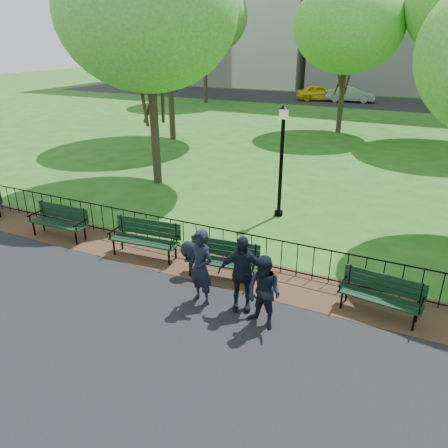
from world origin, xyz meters
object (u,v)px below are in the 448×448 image
at_px(park_bench_left_b, 60,218).
at_px(tree_mid_w, 167,5).
at_px(person_left, 201,268).
at_px(person_right, 241,273).
at_px(taxi, 319,93).
at_px(tree_near_w, 147,12).
at_px(park_bench_main, 207,253).
at_px(lamppost, 281,158).
at_px(park_bench_left_a, 146,235).
at_px(park_bench_right_a, 382,291).
at_px(person_mid, 264,293).
at_px(sedan_silver, 351,94).
at_px(tree_far_c, 349,26).
at_px(tree_far_w, 204,16).

distance_m(park_bench_left_b, tree_mid_w, 14.91).
xyz_separation_m(person_left, person_right, (0.88, 0.17, -0.01)).
bearing_deg(person_left, taxi, 117.48).
distance_m(park_bench_left_b, tree_near_w, 7.97).
relative_size(park_bench_main, lamppost, 0.54).
bearing_deg(park_bench_left_a, person_right, -24.92).
height_order(park_bench_right_a, person_mid, person_mid).
bearing_deg(tree_near_w, person_left, -50.15).
height_order(park_bench_main, sedan_silver, sedan_silver).
distance_m(park_bench_left_b, person_mid, 7.06).
relative_size(park_bench_left_b, person_mid, 1.18).
height_order(park_bench_right_a, tree_far_c, tree_far_c).
bearing_deg(person_mid, park_bench_right_a, 51.26).
xyz_separation_m(park_bench_left_a, park_bench_left_b, (-2.96, -0.08, -0.03)).
xyz_separation_m(lamppost, tree_near_w, (-5.60, 1.27, 4.28)).
xyz_separation_m(person_left, taxi, (-6.12, 33.93, -0.17)).
bearing_deg(tree_far_w, taxi, 32.59).
relative_size(park_bench_right_a, person_mid, 1.12).
bearing_deg(taxi, tree_near_w, 160.68).
bearing_deg(park_bench_left_a, taxi, 91.51).
height_order(tree_far_c, sedan_silver, tree_far_c).
bearing_deg(tree_far_w, tree_far_c, -30.72).
height_order(lamppost, person_mid, lamppost).
bearing_deg(tree_mid_w, park_bench_left_b, -72.06).
xyz_separation_m(park_bench_left_b, person_mid, (6.90, -1.49, 0.20)).
relative_size(park_bench_right_a, tree_near_w, 0.19).
height_order(lamppost, person_left, lamppost).
xyz_separation_m(park_bench_right_a, person_mid, (-2.08, -1.49, 0.24)).
height_order(lamppost, tree_far_w, tree_far_w).
height_order(park_bench_main, taxi, taxi).
xyz_separation_m(tree_far_c, person_mid, (2.90, -20.47, -5.21)).
bearing_deg(person_mid, park_bench_left_b, -176.56).
height_order(person_mid, sedan_silver, person_mid).
bearing_deg(park_bench_left_a, park_bench_main, -12.16).
xyz_separation_m(tree_far_w, person_right, (15.79, -28.14, -6.13)).
bearing_deg(sedan_silver, tree_far_c, -179.21).
bearing_deg(tree_far_c, taxi, 109.13).
bearing_deg(park_bench_main, park_bench_right_a, -4.35).
xyz_separation_m(tree_mid_w, tree_far_c, (8.15, 6.14, -0.94)).
distance_m(park_bench_main, park_bench_left_a, 1.99).
bearing_deg(taxi, tree_far_w, 102.53).
height_order(park_bench_left_a, park_bench_right_a, park_bench_left_a).
relative_size(person_left, taxi, 0.42).
bearing_deg(park_bench_right_a, park_bench_left_a, -174.13).
distance_m(park_bench_left_b, lamppost, 6.92).
height_order(park_bench_right_a, sedan_silver, sedan_silver).
bearing_deg(tree_far_w, person_right, -60.69).
bearing_deg(tree_far_w, park_bench_left_a, -65.11).
distance_m(tree_near_w, person_left, 10.47).
bearing_deg(lamppost, tree_mid_w, 137.85).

